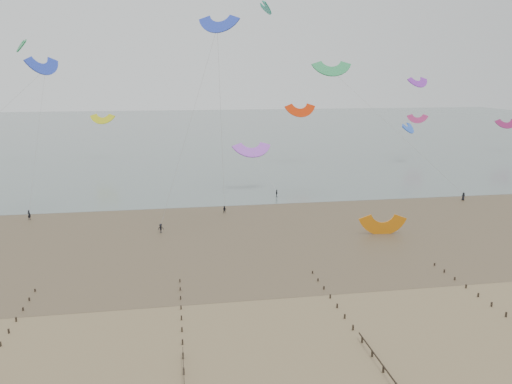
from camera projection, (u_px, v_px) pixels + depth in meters
The scene contains 6 objects.
ground at pixel (307, 316), 56.13m from camera, with size 500.00×500.00×0.00m, color brown.
sea_and_shore at pixel (234, 228), 88.53m from camera, with size 500.00×665.00×0.03m.
kitesurfer_lead at pixel (29, 215), 93.65m from camera, with size 0.68×0.45×1.87m, color black.
kitesurfers at pixel (377, 198), 106.96m from camera, with size 144.91×24.28×1.76m.
grounded_kite at pixel (382, 234), 85.36m from camera, with size 6.78×3.55×5.17m, color orange, non-canonical shape.
kites_airborne at pixel (192, 100), 130.12m from camera, with size 231.25×96.87×38.46m.
Camera 1 is at (-14.12, -49.83, 26.43)m, focal length 35.00 mm.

